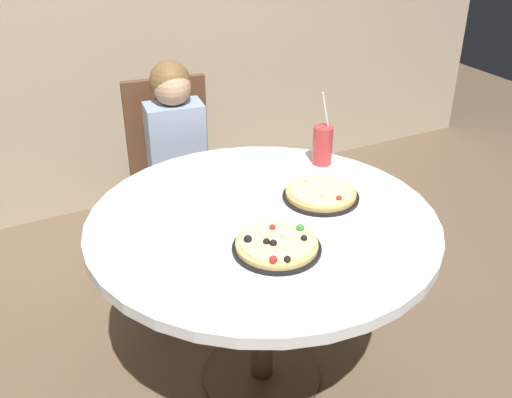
{
  "coord_description": "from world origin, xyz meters",
  "views": [
    {
      "loc": [
        -0.84,
        -1.57,
        1.8
      ],
      "look_at": [
        0.0,
        0.05,
        0.8
      ],
      "focal_mm": 41.73,
      "sensor_mm": 36.0,
      "label": 1
    }
  ],
  "objects_px": {
    "plate_small": "(176,211)",
    "soda_cup": "(323,145)",
    "diner_child": "(182,191)",
    "pizza_veggie": "(277,245)",
    "pizza_cheese": "(321,194)",
    "dining_table": "(262,241)",
    "chair_wooden": "(173,166)"
  },
  "relations": [
    {
      "from": "plate_small",
      "to": "soda_cup",
      "type": "bearing_deg",
      "value": 8.91
    },
    {
      "from": "diner_child",
      "to": "soda_cup",
      "type": "height_order",
      "value": "diner_child"
    },
    {
      "from": "diner_child",
      "to": "pizza_veggie",
      "type": "relative_size",
      "value": 3.79
    },
    {
      "from": "pizza_veggie",
      "to": "plate_small",
      "type": "bearing_deg",
      "value": 118.58
    },
    {
      "from": "diner_child",
      "to": "pizza_cheese",
      "type": "relative_size",
      "value": 3.83
    },
    {
      "from": "pizza_veggie",
      "to": "dining_table",
      "type": "bearing_deg",
      "value": 74.75
    },
    {
      "from": "chair_wooden",
      "to": "pizza_cheese",
      "type": "bearing_deg",
      "value": -75.52
    },
    {
      "from": "pizza_cheese",
      "to": "soda_cup",
      "type": "bearing_deg",
      "value": 56.45
    },
    {
      "from": "dining_table",
      "to": "pizza_veggie",
      "type": "xyz_separation_m",
      "value": [
        -0.05,
        -0.2,
        0.11
      ]
    },
    {
      "from": "soda_cup",
      "to": "plate_small",
      "type": "relative_size",
      "value": 1.7
    },
    {
      "from": "pizza_veggie",
      "to": "chair_wooden",
      "type": "bearing_deg",
      "value": 86.73
    },
    {
      "from": "dining_table",
      "to": "soda_cup",
      "type": "bearing_deg",
      "value": 33.4
    },
    {
      "from": "soda_cup",
      "to": "diner_child",
      "type": "bearing_deg",
      "value": 130.32
    },
    {
      "from": "diner_child",
      "to": "soda_cup",
      "type": "distance_m",
      "value": 0.75
    },
    {
      "from": "pizza_cheese",
      "to": "chair_wooden",
      "type": "bearing_deg",
      "value": 104.48
    },
    {
      "from": "diner_child",
      "to": "pizza_veggie",
      "type": "xyz_separation_m",
      "value": [
        -0.04,
        -0.99,
        0.28
      ]
    },
    {
      "from": "dining_table",
      "to": "plate_small",
      "type": "relative_size",
      "value": 6.8
    },
    {
      "from": "diner_child",
      "to": "chair_wooden",
      "type": "bearing_deg",
      "value": 82.59
    },
    {
      "from": "diner_child",
      "to": "plate_small",
      "type": "xyz_separation_m",
      "value": [
        -0.24,
        -0.62,
        0.27
      ]
    },
    {
      "from": "chair_wooden",
      "to": "plate_small",
      "type": "height_order",
      "value": "chair_wooden"
    },
    {
      "from": "pizza_cheese",
      "to": "plate_small",
      "type": "relative_size",
      "value": 1.57
    },
    {
      "from": "chair_wooden",
      "to": "pizza_cheese",
      "type": "distance_m",
      "value": 1.0
    },
    {
      "from": "dining_table",
      "to": "chair_wooden",
      "type": "relative_size",
      "value": 1.29
    },
    {
      "from": "dining_table",
      "to": "plate_small",
      "type": "height_order",
      "value": "plate_small"
    },
    {
      "from": "dining_table",
      "to": "plate_small",
      "type": "distance_m",
      "value": 0.32
    },
    {
      "from": "diner_child",
      "to": "soda_cup",
      "type": "bearing_deg",
      "value": -49.68
    },
    {
      "from": "dining_table",
      "to": "chair_wooden",
      "type": "height_order",
      "value": "chair_wooden"
    },
    {
      "from": "chair_wooden",
      "to": "diner_child",
      "type": "height_order",
      "value": "diner_child"
    },
    {
      "from": "soda_cup",
      "to": "plate_small",
      "type": "xyz_separation_m",
      "value": [
        -0.68,
        -0.11,
        -0.08
      ]
    },
    {
      "from": "pizza_cheese",
      "to": "dining_table",
      "type": "bearing_deg",
      "value": -173.81
    },
    {
      "from": "plate_small",
      "to": "pizza_veggie",
      "type": "bearing_deg",
      "value": -61.42
    },
    {
      "from": "pizza_veggie",
      "to": "pizza_cheese",
      "type": "relative_size",
      "value": 1.01
    }
  ]
}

